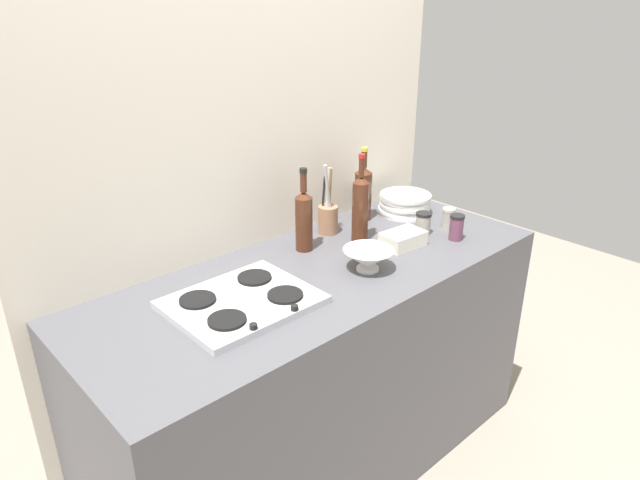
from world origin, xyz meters
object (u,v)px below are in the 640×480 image
object	(u,v)px
butter_dish	(403,239)
condiment_jar_spare	(456,227)
utensil_crock	(328,216)
wine_bottle_mid_right	(363,192)
condiment_jar_front	(423,223)
stovetop_hob	(242,301)
plate_stack	(405,204)
condiment_jar_rear	(448,218)
wine_bottle_mid_left	(360,208)
wine_bottle_leftmost	(304,219)
mixing_bowl	(368,259)

from	to	relation	value
butter_dish	condiment_jar_spare	bearing A→B (deg)	-26.10
butter_dish	utensil_crock	xyz separation A→B (m)	(-0.12, 0.30, 0.04)
wine_bottle_mid_right	condiment_jar_front	world-z (taller)	wine_bottle_mid_right
stovetop_hob	condiment_jar_spare	xyz separation A→B (m)	(0.95, -0.15, 0.04)
condiment_jar_front	condiment_jar_spare	size ratio (longest dim) A/B	0.88
plate_stack	condiment_jar_rear	size ratio (longest dim) A/B	2.78
wine_bottle_mid_left	butter_dish	distance (m)	0.21
condiment_jar_spare	butter_dish	bearing A→B (deg)	153.90
butter_dish	condiment_jar_rear	distance (m)	0.30
wine_bottle_mid_left	condiment_jar_spare	size ratio (longest dim) A/B	3.38
plate_stack	butter_dish	world-z (taller)	plate_stack
wine_bottle_mid_right	condiment_jar_spare	xyz separation A→B (m)	(0.11, -0.41, -0.07)
wine_bottle_leftmost	condiment_jar_front	bearing A→B (deg)	-24.89
stovetop_hob	wine_bottle_leftmost	world-z (taller)	wine_bottle_leftmost
mixing_bowl	wine_bottle_mid_right	bearing A→B (deg)	45.65
plate_stack	condiment_jar_spare	world-z (taller)	condiment_jar_spare
plate_stack	wine_bottle_mid_left	xyz separation A→B (m)	(-0.37, -0.07, 0.09)
stovetop_hob	mixing_bowl	distance (m)	0.49
wine_bottle_mid_right	mixing_bowl	size ratio (longest dim) A/B	1.76
wine_bottle_mid_left	condiment_jar_spare	distance (m)	0.40
wine_bottle_mid_left	mixing_bowl	bearing A→B (deg)	-129.90
wine_bottle_mid_left	utensil_crock	bearing A→B (deg)	106.38
plate_stack	condiment_jar_spare	bearing A→B (deg)	-103.20
condiment_jar_front	butter_dish	bearing A→B (deg)	-170.88
wine_bottle_leftmost	condiment_jar_rear	bearing A→B (deg)	-21.99
stovetop_hob	mixing_bowl	xyz separation A→B (m)	(0.48, -0.10, 0.03)
utensil_crock	mixing_bowl	bearing A→B (deg)	-110.62
plate_stack	wine_bottle_mid_left	distance (m)	0.39
butter_dish	utensil_crock	size ratio (longest dim) A/B	0.55
wine_bottle_leftmost	mixing_bowl	distance (m)	0.31
condiment_jar_spare	mixing_bowl	bearing A→B (deg)	173.42
condiment_jar_spare	wine_bottle_mid_right	bearing A→B (deg)	105.21
wine_bottle_leftmost	condiment_jar_rear	world-z (taller)	wine_bottle_leftmost
stovetop_hob	plate_stack	size ratio (longest dim) A/B	1.91
stovetop_hob	wine_bottle_leftmost	size ratio (longest dim) A/B	1.37
wine_bottle_leftmost	condiment_jar_spare	bearing A→B (deg)	-33.68
plate_stack	mixing_bowl	world-z (taller)	plate_stack
stovetop_hob	utensil_crock	world-z (taller)	utensil_crock
plate_stack	condiment_jar_spare	xyz separation A→B (m)	(-0.08, -0.33, 0.01)
condiment_jar_rear	wine_bottle_mid_right	bearing A→B (deg)	122.44
wine_bottle_mid_left	condiment_jar_rear	xyz separation A→B (m)	(0.38, -0.16, -0.10)
plate_stack	condiment_jar_rear	world-z (taller)	plate_stack
plate_stack	condiment_jar_spare	size ratio (longest dim) A/B	2.22
butter_dish	stovetop_hob	bearing A→B (deg)	176.00
stovetop_hob	butter_dish	bearing A→B (deg)	-4.00
butter_dish	utensil_crock	world-z (taller)	utensil_crock
butter_dish	condiment_jar_front	size ratio (longest dim) A/B	1.81
butter_dish	wine_bottle_mid_left	bearing A→B (deg)	117.50
wine_bottle_mid_left	utensil_crock	distance (m)	0.16
wine_bottle_mid_right	mixing_bowl	distance (m)	0.51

